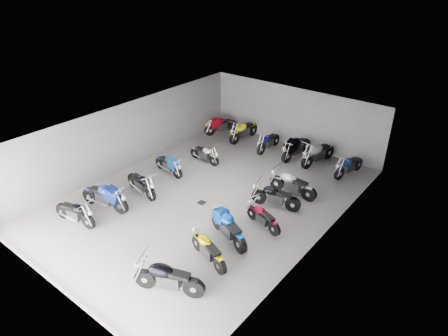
{
  "coord_description": "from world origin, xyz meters",
  "views": [
    {
      "loc": [
        9.52,
        -10.99,
        9.21
      ],
      "look_at": [
        -0.03,
        1.05,
        1.0
      ],
      "focal_mm": 32.0,
      "sensor_mm": 36.0,
      "label": 1
    }
  ],
  "objects_px": {
    "motorcycle_back_a": "(221,125)",
    "motorcycle_back_c": "(268,142)",
    "drain_grate": "(202,203)",
    "motorcycle_back_e": "(318,153)",
    "motorcycle_left_f": "(205,154)",
    "motorcycle_back_f": "(349,166)",
    "motorcycle_right_f": "(292,184)",
    "motorcycle_left_b": "(105,197)",
    "motorcycle_left_c": "(141,184)",
    "motorcycle_right_c": "(228,227)",
    "motorcycle_right_a": "(168,278)",
    "motorcycle_right_d": "(263,217)",
    "motorcycle_back_d": "(296,147)",
    "motorcycle_left_a": "(75,213)",
    "motorcycle_right_b": "(208,249)",
    "motorcycle_left_e": "(169,165)",
    "motorcycle_right_e": "(275,197)",
    "motorcycle_back_b": "(243,131)"
  },
  "relations": [
    {
      "from": "motorcycle_right_a",
      "to": "motorcycle_right_f",
      "type": "distance_m",
      "value": 7.32
    },
    {
      "from": "motorcycle_left_c",
      "to": "motorcycle_right_d",
      "type": "xyz_separation_m",
      "value": [
        5.41,
        1.28,
        -0.07
      ]
    },
    {
      "from": "motorcycle_right_f",
      "to": "motorcycle_back_f",
      "type": "xyz_separation_m",
      "value": [
        1.19,
        3.22,
        -0.03
      ]
    },
    {
      "from": "motorcycle_right_b",
      "to": "motorcycle_right_e",
      "type": "distance_m",
      "value": 4.21
    },
    {
      "from": "motorcycle_right_a",
      "to": "motorcycle_back_f",
      "type": "xyz_separation_m",
      "value": [
        1.3,
        10.54,
        -0.05
      ]
    },
    {
      "from": "motorcycle_right_c",
      "to": "motorcycle_back_b",
      "type": "distance_m",
      "value": 8.98
    },
    {
      "from": "drain_grate",
      "to": "motorcycle_back_e",
      "type": "bearing_deg",
      "value": 71.07
    },
    {
      "from": "motorcycle_left_f",
      "to": "motorcycle_left_e",
      "type": "bearing_deg",
      "value": -12.0
    },
    {
      "from": "motorcycle_back_d",
      "to": "motorcycle_back_a",
      "type": "bearing_deg",
      "value": 3.56
    },
    {
      "from": "motorcycle_right_d",
      "to": "motorcycle_back_f",
      "type": "distance_m",
      "value": 5.98
    },
    {
      "from": "motorcycle_back_d",
      "to": "motorcycle_left_b",
      "type": "bearing_deg",
      "value": 71.75
    },
    {
      "from": "motorcycle_right_c",
      "to": "motorcycle_right_d",
      "type": "relative_size",
      "value": 1.21
    },
    {
      "from": "motorcycle_back_f",
      "to": "motorcycle_right_f",
      "type": "bearing_deg",
      "value": 81.91
    },
    {
      "from": "motorcycle_back_a",
      "to": "motorcycle_left_c",
      "type": "bearing_deg",
      "value": 126.32
    },
    {
      "from": "motorcycle_left_c",
      "to": "motorcycle_back_f",
      "type": "bearing_deg",
      "value": 148.62
    },
    {
      "from": "motorcycle_right_d",
      "to": "motorcycle_back_d",
      "type": "relative_size",
      "value": 0.75
    },
    {
      "from": "motorcycle_back_a",
      "to": "motorcycle_back_c",
      "type": "xyz_separation_m",
      "value": [
        3.39,
        -0.23,
        -0.01
      ]
    },
    {
      "from": "motorcycle_right_c",
      "to": "motorcycle_back_e",
      "type": "height_order",
      "value": "motorcycle_back_e"
    },
    {
      "from": "motorcycle_right_f",
      "to": "motorcycle_back_d",
      "type": "bearing_deg",
      "value": 24.77
    },
    {
      "from": "motorcycle_left_a",
      "to": "motorcycle_back_a",
      "type": "xyz_separation_m",
      "value": [
        -1.16,
        10.39,
        0.02
      ]
    },
    {
      "from": "motorcycle_left_b",
      "to": "motorcycle_left_c",
      "type": "xyz_separation_m",
      "value": [
        0.3,
        1.66,
        -0.05
      ]
    },
    {
      "from": "motorcycle_left_a",
      "to": "motorcycle_back_b",
      "type": "distance_m",
      "value": 10.45
    },
    {
      "from": "motorcycle_left_b",
      "to": "motorcycle_right_e",
      "type": "bearing_deg",
      "value": 118.6
    },
    {
      "from": "motorcycle_right_c",
      "to": "motorcycle_back_f",
      "type": "distance_m",
      "value": 7.51
    },
    {
      "from": "motorcycle_right_c",
      "to": "motorcycle_back_b",
      "type": "relative_size",
      "value": 0.94
    },
    {
      "from": "motorcycle_back_d",
      "to": "motorcycle_back_e",
      "type": "height_order",
      "value": "motorcycle_back_e"
    },
    {
      "from": "motorcycle_left_f",
      "to": "motorcycle_back_a",
      "type": "distance_m",
      "value": 3.74
    },
    {
      "from": "drain_grate",
      "to": "motorcycle_right_c",
      "type": "bearing_deg",
      "value": -27.73
    },
    {
      "from": "motorcycle_right_e",
      "to": "motorcycle_back_b",
      "type": "bearing_deg",
      "value": 32.37
    },
    {
      "from": "motorcycle_right_b",
      "to": "motorcycle_back_e",
      "type": "bearing_deg",
      "value": 20.02
    },
    {
      "from": "motorcycle_right_c",
      "to": "motorcycle_back_d",
      "type": "xyz_separation_m",
      "value": [
        -1.41,
        7.44,
        0.03
      ]
    },
    {
      "from": "motorcycle_back_b",
      "to": "drain_grate",
      "type": "bearing_deg",
      "value": 113.72
    },
    {
      "from": "motorcycle_left_a",
      "to": "motorcycle_right_e",
      "type": "xyz_separation_m",
      "value": [
        5.43,
        5.75,
        0.01
      ]
    },
    {
      "from": "motorcycle_left_c",
      "to": "motorcycle_right_e",
      "type": "distance_m",
      "value": 5.75
    },
    {
      "from": "motorcycle_left_b",
      "to": "motorcycle_left_a",
      "type": "bearing_deg",
      "value": -13.01
    },
    {
      "from": "motorcycle_left_e",
      "to": "motorcycle_left_f",
      "type": "height_order",
      "value": "motorcycle_left_e"
    },
    {
      "from": "motorcycle_right_b",
      "to": "motorcycle_left_a",
      "type": "bearing_deg",
      "value": 123.33
    },
    {
      "from": "motorcycle_left_f",
      "to": "motorcycle_right_b",
      "type": "height_order",
      "value": "motorcycle_right_b"
    },
    {
      "from": "motorcycle_left_c",
      "to": "motorcycle_back_c",
      "type": "bearing_deg",
      "value": 175.19
    },
    {
      "from": "motorcycle_left_e",
      "to": "motorcycle_right_e",
      "type": "bearing_deg",
      "value": 105.04
    },
    {
      "from": "motorcycle_left_f",
      "to": "motorcycle_right_a",
      "type": "xyz_separation_m",
      "value": [
        4.88,
        -7.35,
        0.1
      ]
    },
    {
      "from": "motorcycle_left_a",
      "to": "motorcycle_right_d",
      "type": "height_order",
      "value": "motorcycle_left_a"
    },
    {
      "from": "motorcycle_right_c",
      "to": "motorcycle_back_a",
      "type": "xyz_separation_m",
      "value": [
        -6.38,
        7.53,
        -0.04
      ]
    },
    {
      "from": "motorcycle_left_a",
      "to": "motorcycle_right_c",
      "type": "relative_size",
      "value": 0.93
    },
    {
      "from": "motorcycle_left_c",
      "to": "motorcycle_right_c",
      "type": "xyz_separation_m",
      "value": [
        4.86,
        -0.17,
        0.04
      ]
    },
    {
      "from": "motorcycle_left_b",
      "to": "motorcycle_right_a",
      "type": "bearing_deg",
      "value": 61.91
    },
    {
      "from": "motorcycle_back_a",
      "to": "motorcycle_back_b",
      "type": "height_order",
      "value": "motorcycle_back_b"
    },
    {
      "from": "motorcycle_left_b",
      "to": "motorcycle_right_b",
      "type": "bearing_deg",
      "value": 81.2
    },
    {
      "from": "motorcycle_left_b",
      "to": "motorcycle_left_e",
      "type": "relative_size",
      "value": 1.19
    },
    {
      "from": "motorcycle_right_d",
      "to": "motorcycle_back_c",
      "type": "relative_size",
      "value": 0.87
    }
  ]
}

